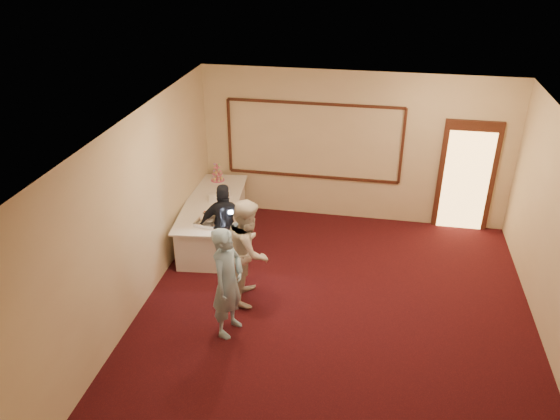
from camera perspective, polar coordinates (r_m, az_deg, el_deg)
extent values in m
plane|color=black|center=(8.44, 5.58, -11.71)|extent=(7.00, 7.00, 0.00)
cube|color=beige|center=(10.75, 7.79, 6.43)|extent=(6.00, 0.04, 3.00)
cube|color=beige|center=(8.31, -14.97, -0.87)|extent=(0.04, 7.00, 3.00)
cube|color=white|center=(6.95, 6.69, 7.85)|extent=(6.00, 7.00, 0.04)
cube|color=#32170F|center=(11.03, 3.42, 3.54)|extent=(3.40, 0.04, 0.05)
cube|color=#32170F|center=(10.51, 3.65, 11.03)|extent=(3.40, 0.04, 0.05)
cube|color=#32170F|center=(11.07, -5.30, 7.74)|extent=(0.05, 0.04, 1.50)
cube|color=#32170F|center=(10.69, 12.66, 6.46)|extent=(0.05, 0.04, 1.50)
cube|color=#32170F|center=(10.99, 18.90, 3.38)|extent=(1.05, 0.06, 2.20)
cube|color=#FFBF66|center=(11.01, 18.84, 2.84)|extent=(0.85, 0.02, 2.00)
cube|color=silver|center=(10.41, -6.99, -1.12)|extent=(1.12, 2.49, 0.74)
cube|color=silver|center=(10.23, -7.11, 0.77)|extent=(1.25, 2.63, 0.03)
cube|color=#ACAEB2|center=(9.50, -7.41, -1.21)|extent=(0.44, 0.53, 0.04)
ellipsoid|color=white|center=(9.46, -7.45, -0.72)|extent=(0.31, 0.31, 0.14)
cube|color=silver|center=(9.58, -6.57, -0.73)|extent=(0.13, 0.33, 0.01)
cylinder|color=#DC5B8D|center=(11.02, -6.57, 3.95)|extent=(0.02, 0.02, 0.36)
cylinder|color=#DC5B8D|center=(11.09, -6.52, 3.13)|extent=(0.27, 0.27, 0.01)
cylinder|color=#DC5B8D|center=(11.03, -6.56, 3.81)|extent=(0.21, 0.21, 0.01)
cylinder|color=#DC5B8D|center=(10.98, -6.60, 4.49)|extent=(0.14, 0.14, 0.01)
cylinder|color=white|center=(10.23, -7.07, 1.31)|extent=(0.17, 0.17, 0.14)
cylinder|color=white|center=(10.20, -7.09, 1.69)|extent=(0.18, 0.18, 0.01)
cylinder|color=white|center=(10.40, -5.70, 1.88)|extent=(0.19, 0.19, 0.16)
cylinder|color=white|center=(10.36, -5.72, 2.29)|extent=(0.20, 0.20, 0.01)
cylinder|color=white|center=(9.92, -6.31, 0.07)|extent=(0.27, 0.27, 0.01)
cylinder|color=brown|center=(9.91, -6.32, 0.21)|extent=(0.23, 0.23, 0.04)
imported|color=#86B1CD|center=(7.80, -5.48, -7.53)|extent=(0.56, 0.71, 1.71)
imported|color=silver|center=(8.49, -3.31, -4.22)|extent=(0.72, 0.89, 1.72)
imported|color=black|center=(9.37, -5.72, -1.69)|extent=(0.97, 0.57, 1.55)
cube|color=white|center=(9.07, -5.19, -0.22)|extent=(0.08, 0.06, 0.05)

